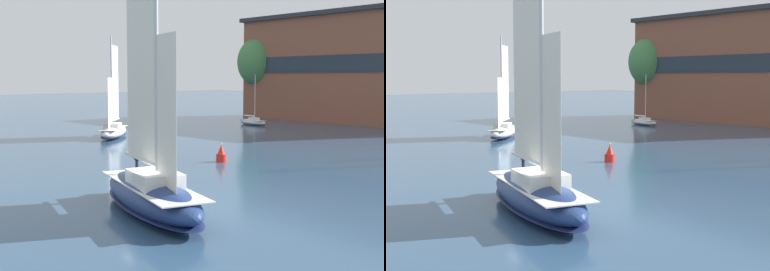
# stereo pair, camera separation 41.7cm
# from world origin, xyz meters

# --- Properties ---
(ground_plane) EXTENTS (400.00, 400.00, 0.00)m
(ground_plane) POSITION_xyz_m (0.00, 0.00, 0.00)
(ground_plane) COLOR #2D4C6B
(waterfront_building) EXTENTS (41.27, 13.91, 18.00)m
(waterfront_building) POSITION_xyz_m (-24.65, 61.84, 9.04)
(waterfront_building) COLOR brown
(waterfront_building) RESTS_ON ground
(tree_shore_left) EXTENTS (7.04, 7.04, 14.48)m
(tree_shore_left) POSITION_xyz_m (-42.49, 56.57, 10.14)
(tree_shore_left) COLOR brown
(tree_shore_left) RESTS_ON ground
(sailboat_main) EXTENTS (12.19, 6.57, 16.12)m
(sailboat_main) POSITION_xyz_m (0.02, -0.01, 1.24)
(sailboat_main) COLOR navy
(sailboat_main) RESTS_ON ground
(sailboat_moored_near_marina) EXTENTS (8.08, 8.24, 12.40)m
(sailboat_moored_near_marina) POSITION_xyz_m (-32.19, 18.78, 0.99)
(sailboat_moored_near_marina) COLOR silver
(sailboat_moored_near_marina) RESTS_ON ground
(sailboat_moored_outer_mooring) EXTENTS (5.84, 2.28, 7.84)m
(sailboat_moored_outer_mooring) POSITION_xyz_m (-32.58, 44.68, 0.54)
(sailboat_moored_outer_mooring) COLOR silver
(sailboat_moored_outer_mooring) RESTS_ON ground
(channel_buoy) EXTENTS (0.91, 0.91, 1.68)m
(channel_buoy) POSITION_xyz_m (-10.13, 15.47, 0.65)
(channel_buoy) COLOR red
(channel_buoy) RESTS_ON ground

